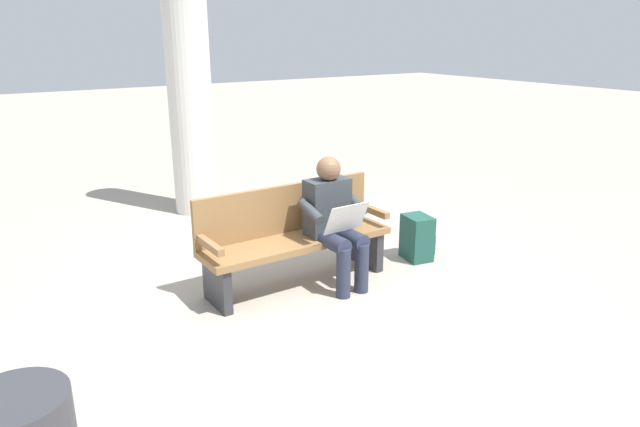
# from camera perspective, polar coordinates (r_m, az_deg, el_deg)

# --- Properties ---
(ground_plane) EXTENTS (40.00, 40.00, 0.00)m
(ground_plane) POSITION_cam_1_polar(r_m,az_deg,el_deg) (5.38, -2.19, -6.97)
(ground_plane) COLOR #A89E8E
(bench_near) EXTENTS (1.81, 0.50, 0.90)m
(bench_near) POSITION_cam_1_polar(r_m,az_deg,el_deg) (5.26, -2.65, -2.15)
(bench_near) COLOR olive
(bench_near) RESTS_ON ground
(person_seated) EXTENTS (0.57, 0.58, 1.18)m
(person_seated) POSITION_cam_1_polar(r_m,az_deg,el_deg) (5.17, 1.41, -0.51)
(person_seated) COLOR #33383D
(person_seated) RESTS_ON ground
(backpack) EXTENTS (0.32, 0.34, 0.46)m
(backpack) POSITION_cam_1_polar(r_m,az_deg,el_deg) (5.94, 9.63, -2.39)
(backpack) COLOR #1E4C42
(backpack) RESTS_ON ground
(support_pillar) EXTENTS (0.54, 0.54, 3.18)m
(support_pillar) POSITION_cam_1_polar(r_m,az_deg,el_deg) (7.37, -12.83, 12.22)
(support_pillar) COLOR silver
(support_pillar) RESTS_ON ground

